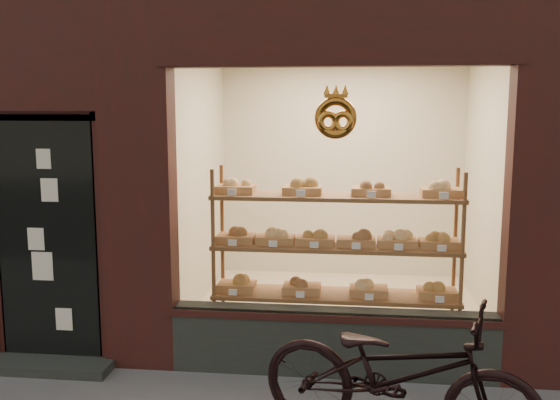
# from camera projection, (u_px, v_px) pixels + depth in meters

# --- Properties ---
(display_shelf) EXTENTS (2.20, 0.45, 1.70)m
(display_shelf) POSITION_uv_depth(u_px,v_px,m) (335.00, 261.00, 5.58)
(display_shelf) COLOR brown
(display_shelf) RESTS_ON ground
(bicycle) EXTENTS (1.98, 1.16, 0.98)m
(bicycle) POSITION_uv_depth(u_px,v_px,m) (397.00, 374.00, 4.12)
(bicycle) COLOR black
(bicycle) RESTS_ON ground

